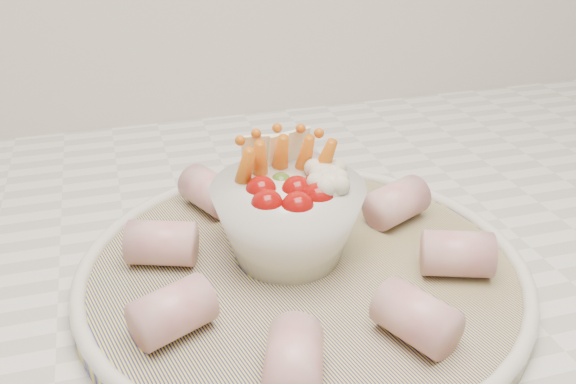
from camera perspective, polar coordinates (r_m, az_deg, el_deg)
name	(u,v)px	position (r m, az deg, el deg)	size (l,w,h in m)	color
serving_platter	(303,271)	(0.52, 1.32, -7.07)	(0.43, 0.43, 0.02)	navy
veggie_bowl	(289,214)	(0.51, 0.11, -1.98)	(0.12, 0.12, 0.10)	white
cured_meat_rolls	(302,248)	(0.50, 1.23, -5.02)	(0.28, 0.30, 0.04)	#BD5667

